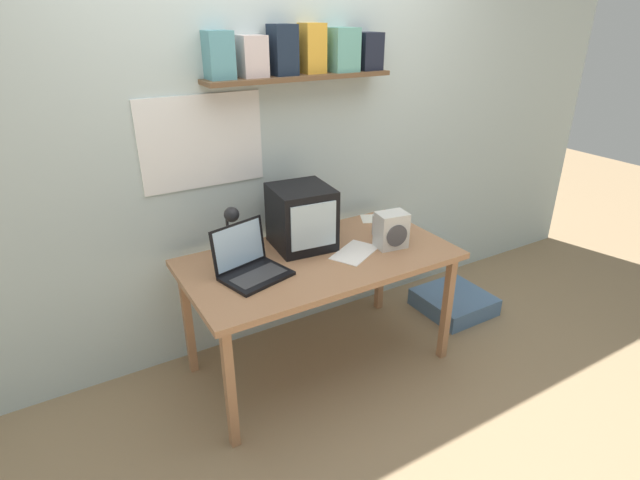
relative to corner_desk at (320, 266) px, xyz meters
The scene contains 11 objects.
ground_plane 0.67m from the corner_desk, ahead, with size 12.00×12.00×0.00m, color #967B59.
back_wall 0.83m from the corner_desk, 89.74° to the left, with size 5.60×0.24×2.60m.
corner_desk is the anchor object (origin of this frame).
crt_monitor 0.30m from the corner_desk, 95.04° to the left, with size 0.35×0.37×0.35m.
laptop 0.43m from the corner_desk, behind, with size 0.38×0.35×0.26m.
desk_lamp 0.54m from the corner_desk, 148.72° to the left, with size 0.11×0.14×0.29m.
juice_glass 0.48m from the corner_desk, 10.59° to the left, with size 0.07×0.07×0.12m.
space_heater 0.46m from the corner_desk, 12.98° to the right, with size 0.19×0.15×0.21m.
loose_paper_near_monitor 0.21m from the corner_desk, 17.43° to the right, with size 0.34×0.29×0.00m.
open_notebook 0.68m from the corner_desk, 24.12° to the left, with size 0.28×0.23×0.00m.
floor_cushion 1.28m from the corner_desk, ahead, with size 0.46×0.46×0.12m.
Camera 1 is at (-1.25, -2.12, 1.96)m, focal length 28.00 mm.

